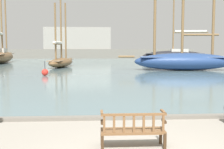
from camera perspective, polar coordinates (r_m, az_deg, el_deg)
The scene contains 9 objects.
harbor_water at distance 49.83m, azimuth -2.32°, elevation 2.56°, with size 100.00×80.00×0.08m, color slate.
quay_edge_kerb at distance 9.96m, azimuth 2.26°, elevation -8.73°, with size 40.00×0.30×0.12m, color slate.
park_bench at distance 7.13m, azimuth 4.25°, elevation -11.07°, with size 1.60×0.52×0.92m.
sailboat_nearest_port at distance 49.52m, azimuth -21.41°, elevation 3.69°, with size 3.75×13.39×16.70m.
sailboat_centre_channel at distance 31.64m, azimuth 14.46°, elevation 3.06°, with size 12.74×4.02×14.08m.
sailboat_outer_port at distance 47.77m, azimuth 12.66°, elevation 3.80°, with size 10.87×3.81×13.96m.
sailboat_mid_port at distance 36.38m, azimuth -10.31°, elevation 2.86°, with size 3.44×8.92×10.36m.
channel_buoy at distance 25.26m, azimuth -13.46°, elevation 0.46°, with size 0.59×0.59×1.29m.
far_breakwater at distance 66.00m, azimuth -4.32°, elevation 5.43°, with size 44.24×2.40×7.30m.
Camera 1 is at (-0.97, -5.76, 2.49)m, focal length 45.00 mm.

